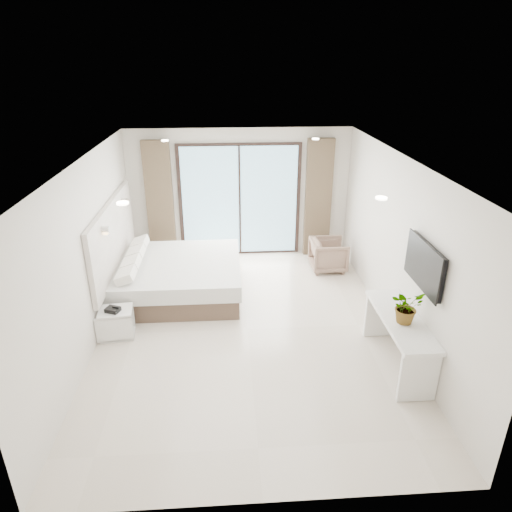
# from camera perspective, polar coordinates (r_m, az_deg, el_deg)

# --- Properties ---
(ground) EXTENTS (6.20, 6.20, 0.00)m
(ground) POSITION_cam_1_polar(r_m,az_deg,el_deg) (7.39, -1.09, -9.12)
(ground) COLOR beige
(ground) RESTS_ON ground
(room_shell) EXTENTS (4.62, 6.22, 2.72)m
(room_shell) POSITION_cam_1_polar(r_m,az_deg,el_deg) (7.47, -3.04, 4.76)
(room_shell) COLOR silver
(room_shell) RESTS_ON ground
(bed) EXTENTS (2.22, 2.11, 0.76)m
(bed) POSITION_cam_1_polar(r_m,az_deg,el_deg) (8.40, -9.74, -2.61)
(bed) COLOR brown
(bed) RESTS_ON ground
(nightstand) EXTENTS (0.55, 0.47, 0.46)m
(nightstand) POSITION_cam_1_polar(r_m,az_deg,el_deg) (7.43, -17.01, -8.00)
(nightstand) COLOR white
(nightstand) RESTS_ON ground
(phone) EXTENTS (0.24, 0.22, 0.07)m
(phone) POSITION_cam_1_polar(r_m,az_deg,el_deg) (7.26, -17.47, -6.42)
(phone) COLOR black
(phone) RESTS_ON nightstand
(console_desk) EXTENTS (0.51, 1.63, 0.77)m
(console_desk) POSITION_cam_1_polar(r_m,az_deg,el_deg) (6.61, 17.52, -8.88)
(console_desk) COLOR white
(console_desk) RESTS_ON ground
(plant) EXTENTS (0.56, 0.59, 0.36)m
(plant) POSITION_cam_1_polar(r_m,az_deg,el_deg) (6.34, 18.25, -6.40)
(plant) COLOR #33662D
(plant) RESTS_ON console_desk
(armchair) EXTENTS (0.65, 0.69, 0.70)m
(armchair) POSITION_cam_1_polar(r_m,az_deg,el_deg) (9.31, 9.06, 0.32)
(armchair) COLOR #816354
(armchair) RESTS_ON ground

